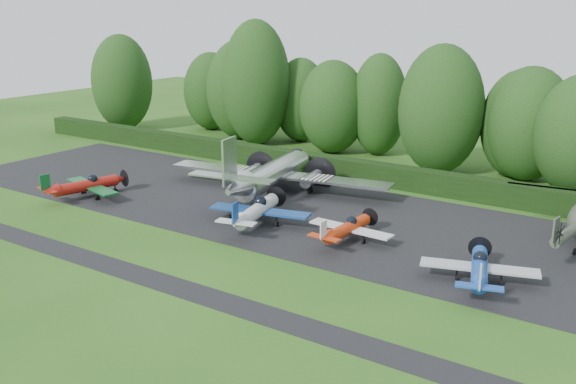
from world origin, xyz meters
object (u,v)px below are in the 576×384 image
Objects in this scene: transport_plane at (271,174)px; light_plane_red at (86,185)px; light_plane_blue at (480,268)px; light_plane_orange at (348,228)px; light_plane_white at (257,210)px.

transport_plane is 2.75× the size of light_plane_red.
light_plane_red is 33.63m from light_plane_blue.
transport_plane is at bearing 24.31° from light_plane_red.
transport_plane is at bearing 146.60° from light_plane_orange.
light_plane_blue is (17.13, -1.24, -0.14)m from light_plane_white.
transport_plane is 2.86× the size of light_plane_blue.
light_plane_orange is at bearing -20.88° from transport_plane.
light_plane_red is 0.92× the size of light_plane_white.
transport_plane is 3.13× the size of light_plane_orange.
light_plane_orange is (11.24, -6.72, -0.84)m from transport_plane.
transport_plane is 8.58m from light_plane_white.
transport_plane reaches higher than light_plane_blue.
transport_plane is 2.53× the size of light_plane_white.
light_plane_white is 1.13× the size of light_plane_blue.
light_plane_red is 23.88m from light_plane_orange.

